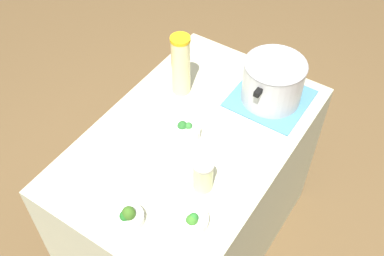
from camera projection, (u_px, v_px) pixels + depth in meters
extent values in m
plane|color=brown|center=(192.00, 238.00, 2.61)|extent=(8.00, 8.00, 0.00)
cube|color=beige|center=(192.00, 194.00, 2.29)|extent=(1.22, 0.79, 0.88)
cube|color=teal|center=(270.00, 98.00, 2.11)|extent=(0.33, 0.33, 0.01)
cylinder|color=#B7B7BC|center=(273.00, 82.00, 2.03)|extent=(0.27, 0.27, 0.20)
torus|color=#99999E|center=(276.00, 65.00, 1.96)|extent=(0.28, 0.28, 0.01)
cube|color=black|center=(290.00, 54.00, 2.07)|extent=(0.04, 0.02, 0.02)
cube|color=black|center=(258.00, 93.00, 1.90)|extent=(0.04, 0.02, 0.02)
cylinder|color=beige|center=(181.00, 67.00, 2.04)|extent=(0.08, 0.08, 0.29)
cylinder|color=gold|center=(180.00, 39.00, 1.93)|extent=(0.09, 0.09, 0.02)
ellipsoid|color=yellow|center=(179.00, 57.00, 1.99)|extent=(0.04, 0.04, 0.01)
cylinder|color=beige|center=(203.00, 177.00, 1.74)|extent=(0.08, 0.08, 0.13)
cylinder|color=#B2AD99|center=(203.00, 165.00, 1.68)|extent=(0.08, 0.08, 0.01)
cylinder|color=silver|center=(186.00, 132.00, 1.94)|extent=(0.12, 0.12, 0.05)
ellipsoid|color=#256527|center=(182.00, 126.00, 1.93)|extent=(0.04, 0.04, 0.05)
ellipsoid|color=#327631|center=(189.00, 127.00, 1.93)|extent=(0.04, 0.04, 0.04)
cylinder|color=silver|center=(193.00, 221.00, 1.66)|extent=(0.11, 0.11, 0.04)
ellipsoid|color=#3B7E28|center=(192.00, 221.00, 1.64)|extent=(0.04, 0.04, 0.05)
ellipsoid|color=#2A7B2B|center=(194.00, 218.00, 1.64)|extent=(0.04, 0.04, 0.04)
cylinder|color=silver|center=(130.00, 218.00, 1.66)|extent=(0.11, 0.11, 0.04)
ellipsoid|color=#38641E|center=(129.00, 213.00, 1.64)|extent=(0.05, 0.05, 0.06)
ellipsoid|color=#216A21|center=(125.00, 216.00, 1.64)|extent=(0.04, 0.04, 0.04)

